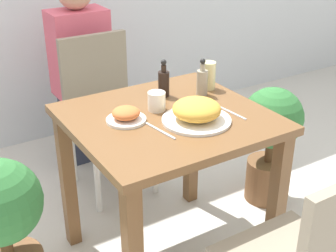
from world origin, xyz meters
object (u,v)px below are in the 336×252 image
(drink_cup, at_px, (157,101))
(sauce_bottle, at_px, (164,82))
(chair_far, at_px, (105,106))
(potted_plant_left, at_px, (4,234))
(food_plate, at_px, (197,112))
(juice_glass, at_px, (208,76))
(condiment_bottle, at_px, (202,81))
(side_plate, at_px, (126,115))
(potted_plant_right, at_px, (271,135))
(person_figure, at_px, (81,73))

(drink_cup, bearing_deg, sauce_bottle, 48.00)
(chair_far, distance_m, potted_plant_left, 1.05)
(food_plate, xyz_separation_m, juice_glass, (0.25, 0.27, 0.02))
(food_plate, height_order, drink_cup, food_plate)
(food_plate, xyz_separation_m, condiment_bottle, (0.19, 0.22, 0.02))
(juice_glass, distance_m, potted_plant_left, 1.12)
(side_plate, height_order, potted_plant_right, side_plate)
(chair_far, distance_m, condiment_bottle, 0.74)
(food_plate, relative_size, sauce_bottle, 1.63)
(side_plate, relative_size, juice_glass, 1.25)
(potted_plant_left, distance_m, person_figure, 1.33)
(chair_far, height_order, side_plate, chair_far)
(food_plate, distance_m, person_figure, 1.24)
(drink_cup, height_order, person_figure, person_figure)
(chair_far, relative_size, food_plate, 3.13)
(potted_plant_left, bearing_deg, drink_cup, 2.91)
(juice_glass, bearing_deg, sauce_bottle, 171.84)
(potted_plant_right, bearing_deg, potted_plant_left, -176.90)
(sauce_bottle, relative_size, potted_plant_right, 0.26)
(potted_plant_left, bearing_deg, person_figure, 54.39)
(chair_far, bearing_deg, sauce_bottle, -84.48)
(side_plate, xyz_separation_m, person_figure, (0.23, 1.07, -0.19))
(sauce_bottle, bearing_deg, side_plate, -150.78)
(drink_cup, bearing_deg, chair_far, 85.51)
(food_plate, height_order, side_plate, food_plate)
(food_plate, distance_m, potted_plant_right, 0.79)
(side_plate, distance_m, person_figure, 1.11)
(sauce_bottle, xyz_separation_m, condiment_bottle, (0.16, -0.08, 0.00))
(potted_plant_left, bearing_deg, food_plate, -10.66)
(potted_plant_right, bearing_deg, sauce_bottle, 172.94)
(drink_cup, bearing_deg, potted_plant_left, -177.09)
(drink_cup, relative_size, potted_plant_left, 0.11)
(juice_glass, bearing_deg, drink_cup, -165.35)
(juice_glass, xyz_separation_m, condiment_bottle, (-0.07, -0.05, 0.00))
(juice_glass, xyz_separation_m, sauce_bottle, (-0.23, 0.03, 0.00))
(chair_far, height_order, drink_cup, chair_far)
(potted_plant_right, bearing_deg, chair_far, 136.82)
(juice_glass, relative_size, condiment_bottle, 0.75)
(condiment_bottle, bearing_deg, person_figure, 101.17)
(chair_far, xyz_separation_m, juice_glass, (0.28, -0.59, 0.31))
(food_plate, distance_m, juice_glass, 0.37)
(potted_plant_left, bearing_deg, condiment_bottle, 4.54)
(potted_plant_right, bearing_deg, drink_cup, -176.73)
(food_plate, height_order, condiment_bottle, condiment_bottle)
(person_figure, bearing_deg, juice_glass, -74.35)
(person_figure, bearing_deg, potted_plant_left, -125.61)
(side_plate, height_order, condiment_bottle, condiment_bottle)
(side_plate, bearing_deg, sauce_bottle, 29.22)
(person_figure, bearing_deg, condiment_bottle, -78.83)
(food_plate, distance_m, sauce_bottle, 0.30)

